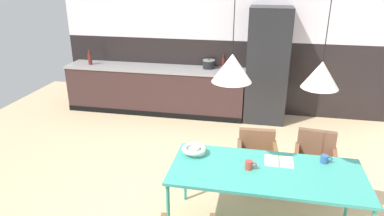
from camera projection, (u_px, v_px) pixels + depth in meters
name	position (u px, v px, depth m)	size (l,w,h in m)	color
ground_plane	(189.00, 213.00, 4.01)	(8.78, 8.78, 0.00)	#CEB387
back_wall_splashback_dark	(224.00, 76.00, 6.79)	(6.29, 0.12, 1.39)	black
back_wall_panel_upper	(226.00, 1.00, 6.29)	(6.29, 0.12, 1.39)	white
kitchen_counter	(155.00, 90.00, 6.79)	(3.45, 0.63, 0.89)	#3C2626
refrigerator_column	(267.00, 66.00, 6.20)	(0.72, 0.60, 2.04)	#232326
dining_table	(266.00, 174.00, 3.48)	(1.91, 0.84, 0.74)	teal
armchair_by_stool	(257.00, 151.00, 4.41)	(0.52, 0.50, 0.71)	brown
armchair_far_side	(315.00, 155.00, 4.29)	(0.54, 0.52, 0.76)	brown
fruit_bowl	(194.00, 149.00, 3.76)	(0.26, 0.26, 0.09)	silver
open_book	(279.00, 161.00, 3.62)	(0.29, 0.24, 0.02)	white
mug_white_ceramic	(325.00, 159.00, 3.59)	(0.12, 0.08, 0.08)	#335B93
mug_glass_clear	(249.00, 165.00, 3.47)	(0.12, 0.08, 0.09)	#B23D33
cooking_pot	(209.00, 64.00, 6.52)	(0.23, 0.23, 0.18)	black
bottle_wine_green	(224.00, 63.00, 6.55)	(0.06, 0.06, 0.25)	maroon
bottle_spice_small	(90.00, 58.00, 6.78)	(0.07, 0.07, 0.29)	maroon
bottle_oil_tall	(233.00, 69.00, 6.10)	(0.06, 0.06, 0.26)	tan
pendant_lamp_over_table_near	(232.00, 68.00, 3.14)	(0.37, 0.37, 1.08)	black
pendant_lamp_over_table_far	(321.00, 75.00, 2.98)	(0.32, 0.32, 1.09)	black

